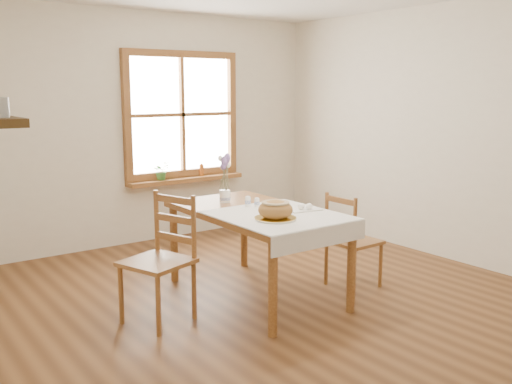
% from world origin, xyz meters
% --- Properties ---
extents(ground, '(5.00, 5.00, 0.00)m').
position_xyz_m(ground, '(0.00, 0.00, 0.00)').
color(ground, brown).
rests_on(ground, ground).
extents(room_walls, '(4.60, 5.10, 2.65)m').
position_xyz_m(room_walls, '(0.00, 0.00, 1.71)').
color(room_walls, silver).
rests_on(room_walls, ground).
extents(window, '(1.46, 0.08, 1.46)m').
position_xyz_m(window, '(0.50, 2.47, 1.45)').
color(window, '#9F6731').
rests_on(window, ground).
extents(window_sill, '(1.46, 0.20, 0.05)m').
position_xyz_m(window_sill, '(0.50, 2.40, 0.69)').
color(window_sill, '#9F6731').
rests_on(window_sill, ground).
extents(dining_table, '(0.90, 1.60, 0.75)m').
position_xyz_m(dining_table, '(0.00, 0.30, 0.66)').
color(dining_table, '#9F6731').
rests_on(dining_table, ground).
extents(table_linen, '(0.91, 0.99, 0.01)m').
position_xyz_m(table_linen, '(0.00, -0.00, 0.76)').
color(table_linen, white).
rests_on(table_linen, dining_table).
extents(chair_left, '(0.59, 0.58, 0.96)m').
position_xyz_m(chair_left, '(-0.93, 0.28, 0.48)').
color(chair_left, '#9F6731').
rests_on(chair_left, ground).
extents(chair_right, '(0.42, 0.41, 0.85)m').
position_xyz_m(chair_right, '(0.85, -0.02, 0.42)').
color(chair_right, '#9F6731').
rests_on(chair_right, ground).
extents(bread_plate, '(0.34, 0.34, 0.02)m').
position_xyz_m(bread_plate, '(-0.12, -0.12, 0.77)').
color(bread_plate, white).
rests_on(bread_plate, table_linen).
extents(bread_loaf, '(0.27, 0.27, 0.15)m').
position_xyz_m(bread_loaf, '(-0.12, -0.12, 0.85)').
color(bread_loaf, '#AE7A3D').
rests_on(bread_loaf, bread_plate).
extents(egg_napkin, '(0.31, 0.28, 0.01)m').
position_xyz_m(egg_napkin, '(0.28, 0.04, 0.77)').
color(egg_napkin, white).
rests_on(egg_napkin, table_linen).
extents(eggs, '(0.24, 0.22, 0.05)m').
position_xyz_m(eggs, '(0.28, 0.04, 0.80)').
color(eggs, white).
rests_on(eggs, egg_napkin).
extents(salt_shaker, '(0.06, 0.06, 0.10)m').
position_xyz_m(salt_shaker, '(-0.01, 0.40, 0.81)').
color(salt_shaker, white).
rests_on(salt_shaker, table_linen).
extents(pepper_shaker, '(0.05, 0.05, 0.09)m').
position_xyz_m(pepper_shaker, '(0.04, 0.34, 0.80)').
color(pepper_shaker, white).
rests_on(pepper_shaker, table_linen).
extents(flower_vase, '(0.11, 0.11, 0.11)m').
position_xyz_m(flower_vase, '(-0.06, 0.69, 0.80)').
color(flower_vase, white).
rests_on(flower_vase, dining_table).
extents(lavender_bouquet, '(0.17, 0.17, 0.32)m').
position_xyz_m(lavender_bouquet, '(-0.06, 0.69, 1.02)').
color(lavender_bouquet, '#74579B').
rests_on(lavender_bouquet, flower_vase).
extents(potted_plant, '(0.24, 0.25, 0.16)m').
position_xyz_m(potted_plant, '(0.18, 2.40, 0.80)').
color(potted_plant, '#38732E').
rests_on(potted_plant, window_sill).
extents(amber_bottle, '(0.06, 0.06, 0.15)m').
position_xyz_m(amber_bottle, '(0.71, 2.40, 0.79)').
color(amber_bottle, '#AE5A20').
rests_on(amber_bottle, window_sill).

